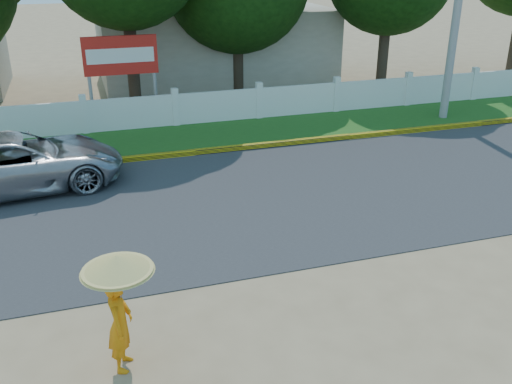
{
  "coord_description": "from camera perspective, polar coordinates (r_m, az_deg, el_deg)",
  "views": [
    {
      "loc": [
        -3.05,
        -7.72,
        5.72
      ],
      "look_at": [
        0.0,
        2.0,
        1.3
      ],
      "focal_mm": 40.0,
      "sensor_mm": 36.0,
      "label": 1
    }
  ],
  "objects": [
    {
      "name": "road",
      "position": [
        13.83,
        -3.1,
        -0.97
      ],
      "size": [
        60.0,
        7.0,
        0.02
      ],
      "primitive_type": "cube",
      "color": "#38383A",
      "rests_on": "ground"
    },
    {
      "name": "building_near",
      "position": [
        26.75,
        -4.27,
        14.51
      ],
      "size": [
        10.0,
        6.0,
        3.2
      ],
      "primitive_type": "cube",
      "color": "#B7AD99",
      "rests_on": "ground"
    },
    {
      "name": "ground",
      "position": [
        10.08,
        3.47,
        -11.16
      ],
      "size": [
        120.0,
        120.0,
        0.0
      ],
      "primitive_type": "plane",
      "color": "#9E8460",
      "rests_on": "ground"
    },
    {
      "name": "vehicle",
      "position": [
        15.5,
        -22.81,
        2.73
      ],
      "size": [
        5.46,
        3.05,
        1.44
      ],
      "primitive_type": "imported",
      "rotation": [
        0.0,
        0.0,
        1.7
      ],
      "color": "#A5A7AD",
      "rests_on": "ground"
    },
    {
      "name": "grass_verge",
      "position": [
        18.63,
        -7.19,
        5.42
      ],
      "size": [
        60.0,
        3.5,
        0.03
      ],
      "primitive_type": "cube",
      "color": "#2D601E",
      "rests_on": "ground"
    },
    {
      "name": "monk_with_parasol",
      "position": [
        8.32,
        -13.59,
        -10.11
      ],
      "size": [
        1.02,
        1.02,
        1.86
      ],
      "color": "orange",
      "rests_on": "ground"
    },
    {
      "name": "fence",
      "position": [
        19.85,
        -8.06,
        8.11
      ],
      "size": [
        40.0,
        0.1,
        1.1
      ],
      "primitive_type": "cube",
      "color": "silver",
      "rests_on": "ground"
    },
    {
      "name": "curb",
      "position": [
        17.03,
        -6.12,
        3.96
      ],
      "size": [
        40.0,
        0.18,
        0.16
      ],
      "primitive_type": "cube",
      "color": "yellow",
      "rests_on": "ground"
    },
    {
      "name": "billboard",
      "position": [
        20.39,
        -13.38,
        12.71
      ],
      "size": [
        2.5,
        0.13,
        2.95
      ],
      "color": "gray",
      "rests_on": "ground"
    }
  ]
}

